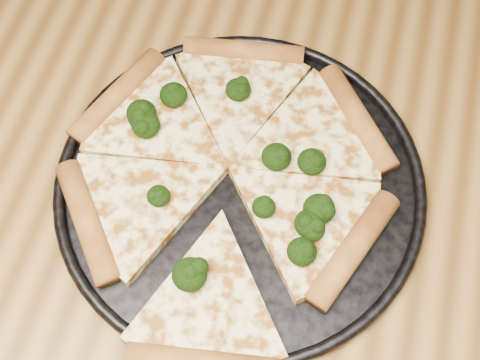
# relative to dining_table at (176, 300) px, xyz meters

# --- Properties ---
(dining_table) EXTENTS (1.20, 0.90, 0.75)m
(dining_table) POSITION_rel_dining_table_xyz_m (0.00, 0.00, 0.00)
(dining_table) COLOR olive
(dining_table) RESTS_ON ground
(pizza_pan) EXTENTS (0.37, 0.37, 0.02)m
(pizza_pan) POSITION_rel_dining_table_xyz_m (0.04, 0.10, 0.10)
(pizza_pan) COLOR black
(pizza_pan) RESTS_ON dining_table
(pizza) EXTENTS (0.35, 0.38, 0.03)m
(pizza) POSITION_rel_dining_table_xyz_m (0.03, 0.11, 0.11)
(pizza) COLOR #FAEA99
(pizza) RESTS_ON pizza_pan
(broccoli_florets) EXTENTS (0.23, 0.24, 0.02)m
(broccoli_florets) POSITION_rel_dining_table_xyz_m (0.04, 0.10, 0.12)
(broccoli_florets) COLOR black
(broccoli_florets) RESTS_ON pizza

